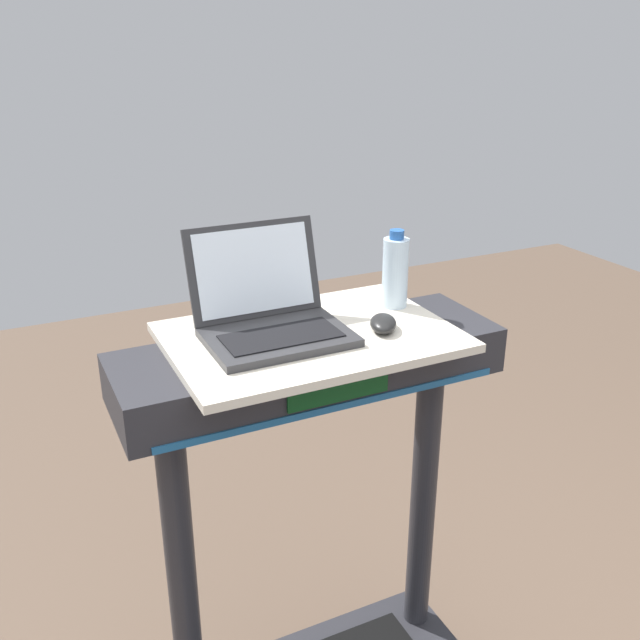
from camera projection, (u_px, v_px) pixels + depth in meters
name	position (u px, v px, depth m)	size (l,w,h in m)	color
desk_board	(310.00, 337.00, 1.61)	(0.64, 0.45, 0.02)	beige
laptop	(270.00, 314.00, 1.58)	(0.31, 0.28, 0.23)	#2D2D30
computer_mouse	(383.00, 323.00, 1.61)	(0.06, 0.10, 0.03)	black
water_bottle	(395.00, 272.00, 1.73)	(0.06, 0.06, 0.19)	silver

